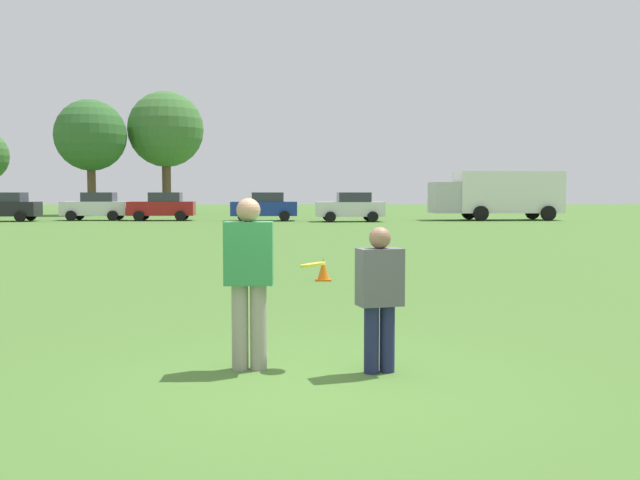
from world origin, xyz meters
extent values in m
plane|color=#47702D|center=(0.00, 0.00, 0.00)|extent=(196.68, 196.68, 0.00)
cylinder|color=gray|center=(-0.74, 0.44, 0.45)|extent=(0.17, 0.17, 0.89)
cylinder|color=gray|center=(-0.55, 0.44, 0.45)|extent=(0.17, 0.17, 0.89)
cube|color=#338C4C|center=(-0.65, 0.44, 1.22)|extent=(0.50, 0.29, 0.65)
sphere|color=tan|center=(-0.65, 0.44, 1.66)|extent=(0.25, 0.25, 0.25)
cylinder|color=#1E234C|center=(0.78, 0.29, 0.35)|extent=(0.15, 0.15, 0.69)
cylinder|color=#1E234C|center=(0.61, 0.25, 0.35)|extent=(0.15, 0.15, 0.69)
cube|color=#595960|center=(0.70, 0.27, 0.99)|extent=(0.50, 0.37, 0.59)
sphere|color=#8C664C|center=(0.70, 0.27, 1.39)|extent=(0.22, 0.22, 0.22)
cylinder|color=yellow|center=(0.02, 0.57, 1.09)|extent=(0.27, 0.27, 0.07)
cube|color=#D8590C|center=(0.36, 7.81, 0.01)|extent=(0.32, 0.32, 0.03)
cone|color=orange|center=(0.36, 7.81, 0.26)|extent=(0.24, 0.24, 0.45)
cube|color=black|center=(-18.85, 38.07, 0.78)|extent=(4.28, 1.99, 0.90)
cube|color=#2D333D|center=(-18.60, 38.08, 1.50)|extent=(2.07, 1.73, 0.64)
cylinder|color=black|center=(-17.50, 37.13, 0.33)|extent=(0.67, 0.25, 0.66)
cylinder|color=black|center=(-17.60, 39.13, 0.33)|extent=(0.67, 0.25, 0.66)
cube|color=silver|center=(-13.55, 39.48, 0.78)|extent=(4.28, 1.99, 0.90)
cube|color=#2D333D|center=(-13.30, 39.49, 1.50)|extent=(2.07, 1.73, 0.64)
cylinder|color=black|center=(-14.80, 38.42, 0.33)|extent=(0.67, 0.25, 0.66)
cylinder|color=black|center=(-14.90, 40.42, 0.33)|extent=(0.67, 0.25, 0.66)
cylinder|color=black|center=(-12.20, 38.55, 0.33)|extent=(0.67, 0.25, 0.66)
cylinder|color=black|center=(-12.29, 40.54, 0.33)|extent=(0.67, 0.25, 0.66)
cube|color=maroon|center=(-9.16, 39.06, 0.78)|extent=(4.28, 1.99, 0.90)
cube|color=#2D333D|center=(-8.91, 39.08, 1.50)|extent=(2.07, 1.73, 0.64)
cylinder|color=black|center=(-10.41, 38.01, 0.33)|extent=(0.67, 0.25, 0.66)
cylinder|color=black|center=(-10.51, 40.00, 0.33)|extent=(0.67, 0.25, 0.66)
cylinder|color=black|center=(-7.81, 38.13, 0.33)|extent=(0.67, 0.25, 0.66)
cylinder|color=black|center=(-7.90, 40.12, 0.33)|extent=(0.67, 0.25, 0.66)
cube|color=navy|center=(-2.51, 38.33, 0.78)|extent=(4.28, 1.99, 0.90)
cube|color=#2D333D|center=(-2.26, 38.34, 1.50)|extent=(2.07, 1.73, 0.64)
cylinder|color=black|center=(-3.76, 37.27, 0.33)|extent=(0.67, 0.25, 0.66)
cylinder|color=black|center=(-3.86, 39.27, 0.33)|extent=(0.67, 0.25, 0.66)
cylinder|color=black|center=(-1.16, 37.39, 0.33)|extent=(0.67, 0.25, 0.66)
cylinder|color=black|center=(-1.26, 39.39, 0.33)|extent=(0.67, 0.25, 0.66)
cube|color=silver|center=(2.92, 37.04, 0.78)|extent=(4.28, 1.99, 0.90)
cube|color=#2D333D|center=(3.17, 37.05, 1.50)|extent=(2.07, 1.73, 0.64)
cylinder|color=black|center=(1.67, 35.98, 0.33)|extent=(0.67, 0.25, 0.66)
cylinder|color=black|center=(1.58, 37.97, 0.33)|extent=(0.67, 0.25, 0.66)
cylinder|color=black|center=(4.27, 36.10, 0.33)|extent=(0.67, 0.25, 0.66)
cylinder|color=black|center=(4.18, 38.10, 0.33)|extent=(0.67, 0.25, 0.66)
cube|color=white|center=(13.49, 39.21, 1.83)|extent=(6.91, 2.82, 2.70)
cube|color=#B2B2B7|center=(9.30, 39.02, 1.48)|extent=(1.91, 2.38, 2.00)
cylinder|color=black|center=(11.35, 37.74, 0.48)|extent=(0.97, 0.32, 0.96)
cylinder|color=black|center=(11.22, 40.48, 0.48)|extent=(0.97, 0.32, 0.96)
cylinder|color=black|center=(15.76, 37.95, 0.48)|extent=(0.97, 0.32, 0.96)
cylinder|color=black|center=(15.64, 40.69, 0.48)|extent=(0.97, 0.32, 0.96)
cylinder|color=brown|center=(-16.83, 49.86, 1.97)|extent=(0.66, 0.66, 3.95)
sphere|color=#33662D|center=(-16.83, 49.86, 6.34)|extent=(5.64, 5.64, 5.64)
cylinder|color=brown|center=(-11.42, 52.73, 2.20)|extent=(0.73, 0.73, 4.40)
sphere|color=#3D7033|center=(-11.42, 52.73, 7.08)|extent=(6.29, 6.29, 6.29)
camera|label=1|loc=(-0.10, -6.83, 1.85)|focal=39.54mm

